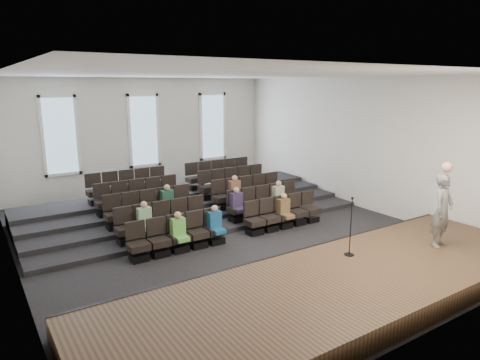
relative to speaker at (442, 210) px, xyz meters
name	(u,v)px	position (x,y,z in m)	size (l,w,h in m)	color
ground	(226,233)	(-3.55, 5.14, -1.48)	(14.00, 14.00, 0.00)	black
ceiling	(224,74)	(-3.55, 5.14, 3.53)	(12.00, 14.00, 0.02)	white
wall_back	(144,135)	(-3.55, 12.16, 1.02)	(12.00, 0.04, 5.00)	silver
wall_front	(430,212)	(-3.55, -1.88, 1.02)	(12.00, 0.04, 5.00)	silver
wall_left	(7,180)	(-9.57, 5.14, 1.02)	(0.04, 14.00, 5.00)	silver
wall_right	(358,143)	(2.47, 5.14, 1.02)	(0.04, 14.00, 5.00)	silver
stage	(343,287)	(-3.55, 0.04, -1.23)	(11.80, 3.60, 0.50)	#4E3A21
stage_lip	(292,261)	(-3.55, 1.81, -1.23)	(11.80, 0.06, 0.52)	black
risers	(183,205)	(-3.55, 8.31, -1.28)	(11.80, 4.80, 0.60)	black
seating_rows	(203,202)	(-3.55, 6.68, -0.80)	(6.80, 4.70, 1.67)	black
windows	(144,131)	(-3.55, 12.09, 1.22)	(8.44, 0.10, 3.24)	white
audience	(220,207)	(-3.55, 5.46, -0.67)	(5.45, 2.64, 1.10)	#62B448
speaker	(442,210)	(0.00, 0.00, 0.00)	(0.71, 0.47, 1.96)	slate
mic_stand	(350,238)	(-2.50, 0.86, -0.53)	(0.25, 0.25, 1.52)	black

